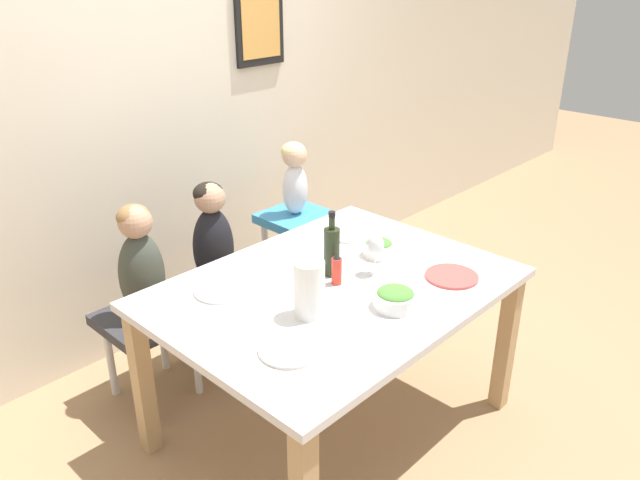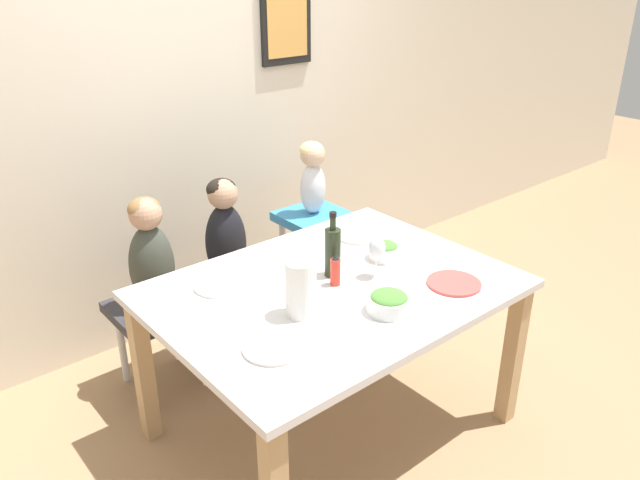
# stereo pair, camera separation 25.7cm
# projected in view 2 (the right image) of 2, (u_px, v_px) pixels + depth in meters

# --- Properties ---
(ground_plane) EXTENTS (14.00, 14.00, 0.00)m
(ground_plane) POSITION_uv_depth(u_px,v_px,m) (331.00, 425.00, 2.90)
(ground_plane) COLOR #9E7A56
(wall_back) EXTENTS (10.00, 0.09, 2.70)m
(wall_back) POSITION_uv_depth(u_px,v_px,m) (172.00, 91.00, 3.23)
(wall_back) COLOR beige
(wall_back) RESTS_ON ground_plane
(dining_table) EXTENTS (1.45, 1.08, 0.74)m
(dining_table) POSITION_uv_depth(u_px,v_px,m) (332.00, 305.00, 2.63)
(dining_table) COLOR silver
(dining_table) RESTS_ON ground_plane
(chair_far_left) EXTENTS (0.42, 0.39, 0.46)m
(chair_far_left) POSITION_uv_depth(u_px,v_px,m) (158.00, 317.00, 3.03)
(chair_far_left) COLOR silver
(chair_far_left) RESTS_ON ground_plane
(chair_far_center) EXTENTS (0.42, 0.39, 0.46)m
(chair_far_center) POSITION_uv_depth(u_px,v_px,m) (229.00, 290.00, 3.27)
(chair_far_center) COLOR silver
(chair_far_center) RESTS_ON ground_plane
(chair_right_highchair) EXTENTS (0.36, 0.33, 0.68)m
(chair_right_highchair) POSITION_uv_depth(u_px,v_px,m) (313.00, 236.00, 3.54)
(chair_right_highchair) COLOR silver
(chair_right_highchair) RESTS_ON ground_plane
(person_child_left) EXTENTS (0.22, 0.18, 0.54)m
(person_child_left) POSITION_uv_depth(u_px,v_px,m) (150.00, 252.00, 2.89)
(person_child_left) COLOR #3D4238
(person_child_left) RESTS_ON chair_far_left
(person_child_center) EXTENTS (0.22, 0.18, 0.54)m
(person_child_center) POSITION_uv_depth(u_px,v_px,m) (225.00, 229.00, 3.13)
(person_child_center) COLOR black
(person_child_center) RESTS_ON chair_far_center
(person_baby_right) EXTENTS (0.15, 0.14, 0.41)m
(person_baby_right) POSITION_uv_depth(u_px,v_px,m) (313.00, 173.00, 3.39)
(person_baby_right) COLOR silver
(person_baby_right) RESTS_ON chair_right_highchair
(wine_bottle) EXTENTS (0.07, 0.07, 0.29)m
(wine_bottle) POSITION_uv_depth(u_px,v_px,m) (333.00, 250.00, 2.63)
(wine_bottle) COLOR #232D19
(wine_bottle) RESTS_ON dining_table
(paper_towel_roll) EXTENTS (0.12, 0.12, 0.23)m
(paper_towel_roll) POSITION_uv_depth(u_px,v_px,m) (301.00, 288.00, 2.34)
(paper_towel_roll) COLOR white
(paper_towel_roll) RESTS_ON dining_table
(wine_glass_near) EXTENTS (0.07, 0.07, 0.18)m
(wine_glass_near) POSITION_uv_depth(u_px,v_px,m) (377.00, 249.00, 2.61)
(wine_glass_near) COLOR white
(wine_glass_near) RESTS_ON dining_table
(salad_bowl_large) EXTENTS (0.17, 0.17, 0.08)m
(salad_bowl_large) POSITION_uv_depth(u_px,v_px,m) (389.00, 302.00, 2.39)
(salad_bowl_large) COLOR white
(salad_bowl_large) RESTS_ON dining_table
(salad_bowl_small) EXTENTS (0.14, 0.14, 0.08)m
(salad_bowl_small) POSITION_uv_depth(u_px,v_px,m) (384.00, 250.00, 2.80)
(salad_bowl_small) COLOR white
(salad_bowl_small) RESTS_ON dining_table
(dinner_plate_front_left) EXTENTS (0.23, 0.23, 0.01)m
(dinner_plate_front_left) POSITION_uv_depth(u_px,v_px,m) (274.00, 347.00, 2.17)
(dinner_plate_front_left) COLOR silver
(dinner_plate_front_left) RESTS_ON dining_table
(dinner_plate_back_left) EXTENTS (0.23, 0.23, 0.01)m
(dinner_plate_back_left) POSITION_uv_depth(u_px,v_px,m) (221.00, 285.00, 2.59)
(dinner_plate_back_left) COLOR silver
(dinner_plate_back_left) RESTS_ON dining_table
(dinner_plate_back_right) EXTENTS (0.23, 0.23, 0.01)m
(dinner_plate_back_right) POSITION_uv_depth(u_px,v_px,m) (359.00, 235.00, 3.04)
(dinner_plate_back_right) COLOR silver
(dinner_plate_back_right) RESTS_ON dining_table
(dinner_plate_front_right) EXTENTS (0.23, 0.23, 0.01)m
(dinner_plate_front_right) POSITION_uv_depth(u_px,v_px,m) (454.00, 283.00, 2.60)
(dinner_plate_front_right) COLOR #D14C47
(dinner_plate_front_right) RESTS_ON dining_table
(condiment_bottle_hot_sauce) EXTENTS (0.04, 0.04, 0.14)m
(condiment_bottle_hot_sauce) POSITION_uv_depth(u_px,v_px,m) (335.00, 270.00, 2.57)
(condiment_bottle_hot_sauce) COLOR red
(condiment_bottle_hot_sauce) RESTS_ON dining_table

